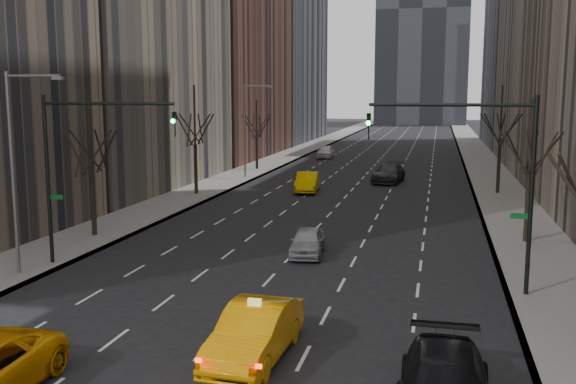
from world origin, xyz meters
The scene contains 16 objects.
sidewalk_left centered at (-12.25, 70.00, 0.07)m, with size 4.50×320.00×0.15m, color slate.
sidewalk_right centered at (12.25, 70.00, 0.07)m, with size 4.50×320.00×0.15m, color slate.
tree_lw_b centered at (-12.00, 18.00, 3.72)m, with size 3.36×3.50×7.82m.
tree_lw_c centered at (-12.00, 34.00, 4.04)m, with size 3.36×3.50×8.74m.
tree_lw_d centered at (-12.00, 52.00, 3.56)m, with size 3.36×3.50×7.36m.
tree_rw_b centered at (12.00, 22.00, 3.72)m, with size 3.36×3.50×7.82m.
tree_rw_c centered at (12.00, 40.00, 4.04)m, with size 3.36×3.50×8.74m.
traffic_mast_left centered at (-9.11, 12.00, 5.49)m, with size 6.69×0.39×8.00m.
traffic_mast_right centered at (9.11, 12.00, 5.49)m, with size 6.69×0.39×8.00m.
streetlight_near centered at (-10.84, 10.00, 5.62)m, with size 2.83×0.22×9.00m.
streetlight_far centered at (-10.84, 45.00, 5.62)m, with size 2.83×0.22×9.00m.
taxi_sedan centered at (1.78, 3.63, 0.86)m, with size 1.82×5.21×1.72m, color orange.
silver_sedan_ahead centered at (0.76, 16.83, 0.69)m, with size 1.63×4.06×1.38m, color gray.
far_taxi centered at (-3.53, 37.88, 0.82)m, with size 1.74×5.00×1.65m, color #EAB804.
far_suv_grey centered at (2.69, 45.46, 0.87)m, with size 2.43×5.98×1.74m, color #2B2C30.
far_car_white centered at (-7.04, 66.77, 0.82)m, with size 1.94×4.83×1.65m, color white.
Camera 1 is at (7.13, -14.64, 8.18)m, focal length 40.00 mm.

